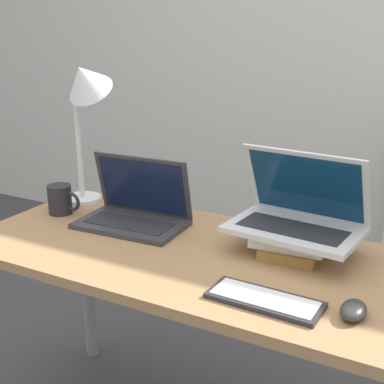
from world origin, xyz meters
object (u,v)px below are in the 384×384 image
Objects in this scene: mug at (61,199)px; desk_lamp at (84,96)px; laptop_on_books at (298,215)px; wireless_keyboard at (265,300)px; laptop_left at (135,211)px; book_stack at (293,240)px; mouse at (353,310)px.

desk_lamp is (0.04, 0.11, 0.35)m from mug.
wireless_keyboard is at bearing -84.86° from laptop_on_books.
wireless_keyboard is at bearing -26.60° from laptop_left.
laptop_left is 0.53m from book_stack.
desk_lamp reaches higher than laptop_left.
desk_lamp is at bearing 162.30° from mouse.
mouse is at bearing -17.70° from desk_lamp.
mug is at bearing -174.37° from laptop_on_books.
book_stack is at bearing 5.42° from mug.
laptop_left is 0.29m from mug.
book_stack is 0.08m from laptop_on_books.
mouse reaches higher than wireless_keyboard.
laptop_on_books is 0.71× the size of desk_lamp.
laptop_on_books reaches higher than mug.
wireless_keyboard is 2.93× the size of mouse.
mouse is (0.20, 0.04, 0.01)m from wireless_keyboard.
laptop_left is 0.81m from mouse.
wireless_keyboard is at bearing -83.49° from book_stack.
laptop_on_books is 0.83m from desk_lamp.
laptop_on_books reaches higher than laptop_left.
laptop_left is 0.44m from desk_lamp.
laptop_on_books is 0.35m from wireless_keyboard.
wireless_keyboard is (0.04, -0.32, -0.03)m from book_stack.
book_stack is (0.53, 0.04, -0.01)m from laptop_left.
book_stack is 0.33m from wireless_keyboard.
laptop_on_books reaches higher than mouse.
desk_lamp is (-0.81, 0.36, 0.39)m from wireless_keyboard.
mouse is at bearing -51.89° from laptop_on_books.
desk_lamp is (-1.01, 0.32, 0.38)m from mouse.
book_stack is 0.37m from mouse.
desk_lamp reaches higher than mouse.
desk_lamp is (-0.78, 0.03, 0.29)m from laptop_on_books.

